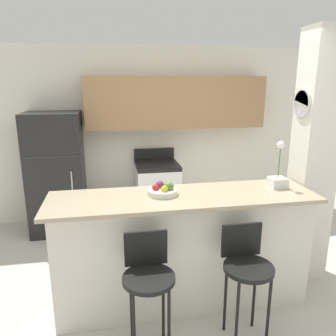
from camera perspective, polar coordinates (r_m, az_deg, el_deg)
ground_plane at (r=3.42m, az=2.48°, el=-21.87°), size 14.00×14.00×0.00m
wall_back at (r=4.92m, az=-1.23°, el=8.12°), size 5.60×0.38×2.55m
pillar_right at (r=3.63m, az=23.98°, el=1.34°), size 0.38×0.32×2.55m
counter_bar at (r=3.13m, az=2.59°, el=-13.93°), size 2.39×0.66×1.07m
refrigerator at (r=4.74m, az=-18.84°, el=-0.88°), size 0.73×0.66×1.66m
stove_range at (r=4.86m, az=-1.90°, el=-4.29°), size 0.61×0.63×1.07m
bar_stool_left at (r=2.57m, az=-3.48°, el=-18.45°), size 0.39×0.39×0.95m
bar_stool_right at (r=2.75m, az=13.49°, el=-16.42°), size 0.39×0.39×0.95m
orchid_vase at (r=3.28m, az=18.60°, el=-1.55°), size 0.15×0.15×0.45m
fruit_bowl at (r=2.92m, az=-0.93°, el=-3.91°), size 0.27×0.27×0.12m
trash_bin at (r=4.69m, az=-11.43°, el=-8.85°), size 0.28×0.28×0.38m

